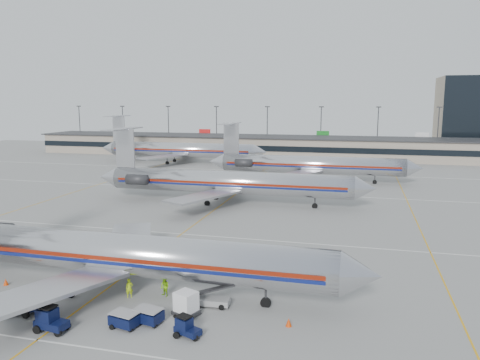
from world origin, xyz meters
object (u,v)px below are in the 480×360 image
(jet_second_row, at_px, (223,182))
(uld_container, at_px, (186,304))
(jet_foreground, at_px, (103,252))
(tug_center, at_px, (50,320))
(belt_loader, at_px, (210,299))

(jet_second_row, relative_size, uld_container, 20.66)
(jet_foreground, height_order, tug_center, jet_foreground)
(uld_container, relative_size, belt_loader, 0.56)
(jet_second_row, xyz_separation_m, belt_loader, (10.27, -38.67, -3.04))
(uld_container, bearing_deg, jet_second_row, 124.69)
(jet_foreground, xyz_separation_m, belt_loader, (10.35, -1.00, -2.95))
(jet_second_row, bearing_deg, uld_container, -77.58)
(uld_container, height_order, belt_loader, belt_loader)
(uld_container, distance_m, belt_loader, 2.53)
(tug_center, xyz_separation_m, belt_loader, (10.11, 7.12, -0.32))
(tug_center, relative_size, uld_container, 1.12)
(belt_loader, bearing_deg, tug_center, -148.09)
(uld_container, bearing_deg, jet_foreground, -176.85)
(jet_foreground, xyz_separation_m, tug_center, (0.24, -8.12, -2.63))
(jet_foreground, height_order, uld_container, jet_foreground)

